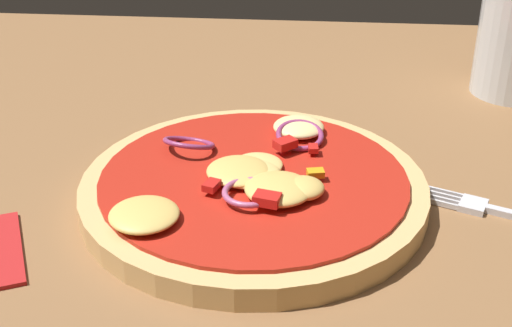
% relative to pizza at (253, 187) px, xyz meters
% --- Properties ---
extents(dining_table, '(1.38, 0.81, 0.04)m').
position_rel_pizza_xyz_m(dining_table, '(-0.02, 0.03, -0.03)').
color(dining_table, brown).
rests_on(dining_table, ground).
extents(pizza, '(0.25, 0.25, 0.03)m').
position_rel_pizza_xyz_m(pizza, '(0.00, 0.00, 0.00)').
color(pizza, tan).
rests_on(pizza, dining_table).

